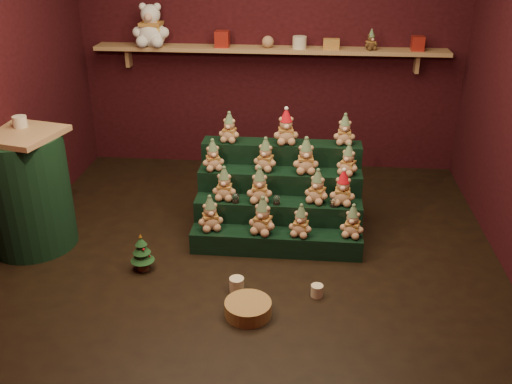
# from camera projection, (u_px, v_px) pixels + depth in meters

# --- Properties ---
(ground) EXTENTS (4.00, 4.00, 0.00)m
(ground) POSITION_uv_depth(u_px,v_px,m) (251.00, 255.00, 4.67)
(ground) COLOR black
(ground) RESTS_ON ground
(back_wall) EXTENTS (4.00, 0.10, 2.80)m
(back_wall) POSITION_uv_depth(u_px,v_px,m) (271.00, 36.00, 5.92)
(back_wall) COLOR black
(back_wall) RESTS_ON ground
(front_wall) EXTENTS (4.00, 0.10, 2.80)m
(front_wall) POSITION_uv_depth(u_px,v_px,m) (196.00, 223.00, 2.22)
(front_wall) COLOR black
(front_wall) RESTS_ON ground
(back_shelf) EXTENTS (3.60, 0.26, 0.24)m
(back_shelf) POSITION_uv_depth(u_px,v_px,m) (269.00, 50.00, 5.80)
(back_shelf) COLOR tan
(back_shelf) RESTS_ON ground
(riser_tier_front) EXTENTS (1.40, 0.22, 0.18)m
(riser_tier_front) POSITION_uv_depth(u_px,v_px,m) (276.00, 242.00, 4.68)
(riser_tier_front) COLOR black
(riser_tier_front) RESTS_ON ground
(riser_tier_midfront) EXTENTS (1.40, 0.22, 0.36)m
(riser_tier_midfront) POSITION_uv_depth(u_px,v_px,m) (278.00, 220.00, 4.84)
(riser_tier_midfront) COLOR black
(riser_tier_midfront) RESTS_ON ground
(riser_tier_midback) EXTENTS (1.40, 0.22, 0.54)m
(riser_tier_midback) POSITION_uv_depth(u_px,v_px,m) (279.00, 199.00, 5.00)
(riser_tier_midback) COLOR black
(riser_tier_midback) RESTS_ON ground
(riser_tier_back) EXTENTS (1.40, 0.22, 0.72)m
(riser_tier_back) POSITION_uv_depth(u_px,v_px,m) (281.00, 180.00, 5.16)
(riser_tier_back) COLOR black
(riser_tier_back) RESTS_ON ground
(teddy_0) EXTENTS (0.26, 0.24, 0.29)m
(teddy_0) POSITION_uv_depth(u_px,v_px,m) (210.00, 213.00, 4.64)
(teddy_0) COLOR tan
(teddy_0) RESTS_ON riser_tier_front
(teddy_1) EXTENTS (0.27, 0.26, 0.31)m
(teddy_1) POSITION_uv_depth(u_px,v_px,m) (263.00, 216.00, 4.58)
(teddy_1) COLOR tan
(teddy_1) RESTS_ON riser_tier_front
(teddy_2) EXTENTS (0.23, 0.21, 0.26)m
(teddy_2) POSITION_uv_depth(u_px,v_px,m) (301.00, 220.00, 4.55)
(teddy_2) COLOR tan
(teddy_2) RESTS_ON riser_tier_front
(teddy_3) EXTENTS (0.23, 0.22, 0.27)m
(teddy_3) POSITION_uv_depth(u_px,v_px,m) (353.00, 221.00, 4.54)
(teddy_3) COLOR tan
(teddy_3) RESTS_ON riser_tier_front
(teddy_4) EXTENTS (0.20, 0.18, 0.28)m
(teddy_4) POSITION_uv_depth(u_px,v_px,m) (224.00, 184.00, 4.74)
(teddy_4) COLOR tan
(teddy_4) RESTS_ON riser_tier_midfront
(teddy_5) EXTENTS (0.22, 0.20, 0.30)m
(teddy_5) POSITION_uv_depth(u_px,v_px,m) (260.00, 185.00, 4.70)
(teddy_5) COLOR tan
(teddy_5) RESTS_ON riser_tier_midfront
(teddy_6) EXTENTS (0.26, 0.25, 0.28)m
(teddy_6) POSITION_uv_depth(u_px,v_px,m) (317.00, 186.00, 4.69)
(teddy_6) COLOR tan
(teddy_6) RESTS_ON riser_tier_midfront
(teddy_7) EXTENTS (0.22, 0.20, 0.29)m
(teddy_7) POSITION_uv_depth(u_px,v_px,m) (343.00, 188.00, 4.65)
(teddy_7) COLOR tan
(teddy_7) RESTS_ON riser_tier_midfront
(teddy_8) EXTENTS (0.24, 0.23, 0.26)m
(teddy_8) POSITION_uv_depth(u_px,v_px,m) (213.00, 155.00, 4.86)
(teddy_8) COLOR tan
(teddy_8) RESTS_ON riser_tier_midback
(teddy_9) EXTENTS (0.24, 0.23, 0.28)m
(teddy_9) POSITION_uv_depth(u_px,v_px,m) (266.00, 154.00, 4.85)
(teddy_9) COLOR tan
(teddy_9) RESTS_ON riser_tier_midback
(teddy_10) EXTENTS (0.23, 0.21, 0.30)m
(teddy_10) POSITION_uv_depth(u_px,v_px,m) (306.00, 156.00, 4.79)
(teddy_10) COLOR tan
(teddy_10) RESTS_ON riser_tier_midback
(teddy_11) EXTENTS (0.24, 0.24, 0.26)m
(teddy_11) POSITION_uv_depth(u_px,v_px,m) (348.00, 159.00, 4.77)
(teddy_11) COLOR tan
(teddy_11) RESTS_ON riser_tier_midback
(teddy_12) EXTENTS (0.21, 0.20, 0.26)m
(teddy_12) POSITION_uv_depth(u_px,v_px,m) (229.00, 127.00, 4.97)
(teddy_12) COLOR tan
(teddy_12) RESTS_ON riser_tier_back
(teddy_13) EXTENTS (0.24, 0.22, 0.30)m
(teddy_13) POSITION_uv_depth(u_px,v_px,m) (286.00, 127.00, 4.92)
(teddy_13) COLOR tan
(teddy_13) RESTS_ON riser_tier_back
(teddy_14) EXTENTS (0.19, 0.17, 0.26)m
(teddy_14) POSITION_uv_depth(u_px,v_px,m) (345.00, 129.00, 4.92)
(teddy_14) COLOR tan
(teddy_14) RESTS_ON riser_tier_back
(snow_globe_a) EXTENTS (0.06, 0.06, 0.08)m
(snow_globe_a) POSITION_uv_depth(u_px,v_px,m) (236.00, 198.00, 4.72)
(snow_globe_a) COLOR black
(snow_globe_a) RESTS_ON riser_tier_midfront
(snow_globe_b) EXTENTS (0.06, 0.06, 0.08)m
(snow_globe_b) POSITION_uv_depth(u_px,v_px,m) (277.00, 200.00, 4.69)
(snow_globe_b) COLOR black
(snow_globe_b) RESTS_ON riser_tier_midfront
(snow_globe_c) EXTENTS (0.06, 0.06, 0.08)m
(snow_globe_c) POSITION_uv_depth(u_px,v_px,m) (334.00, 202.00, 4.65)
(snow_globe_c) COLOR black
(snow_globe_c) RESTS_ON riser_tier_midfront
(side_table) EXTENTS (0.76, 0.70, 1.00)m
(side_table) POSITION_uv_depth(u_px,v_px,m) (26.00, 190.00, 4.63)
(side_table) COLOR tan
(side_table) RESTS_ON ground
(table_ornament) EXTENTS (0.11, 0.11, 0.09)m
(table_ornament) POSITION_uv_depth(u_px,v_px,m) (20.00, 122.00, 4.48)
(table_ornament) COLOR beige
(table_ornament) RESTS_ON side_table
(mini_christmas_tree) EXTENTS (0.19, 0.19, 0.32)m
(mini_christmas_tree) POSITION_uv_depth(u_px,v_px,m) (142.00, 252.00, 4.41)
(mini_christmas_tree) COLOR #48291A
(mini_christmas_tree) RESTS_ON ground
(mug_left) EXTENTS (0.11, 0.11, 0.11)m
(mug_left) POSITION_uv_depth(u_px,v_px,m) (237.00, 285.00, 4.19)
(mug_left) COLOR beige
(mug_left) RESTS_ON ground
(mug_right) EXTENTS (0.09, 0.09, 0.09)m
(mug_right) POSITION_uv_depth(u_px,v_px,m) (317.00, 291.00, 4.14)
(mug_right) COLOR beige
(mug_right) RESTS_ON ground
(wicker_basket) EXTENTS (0.34, 0.34, 0.10)m
(wicker_basket) POSITION_uv_depth(u_px,v_px,m) (248.00, 308.00, 3.94)
(wicker_basket) COLOR #AA7D44
(wicker_basket) RESTS_ON ground
(white_bear) EXTENTS (0.38, 0.35, 0.53)m
(white_bear) POSITION_uv_depth(u_px,v_px,m) (151.00, 19.00, 5.75)
(white_bear) COLOR white
(white_bear) RESTS_ON back_shelf
(brown_bear) EXTENTS (0.18, 0.17, 0.19)m
(brown_bear) POSITION_uv_depth(u_px,v_px,m) (371.00, 40.00, 5.63)
(brown_bear) COLOR #462F17
(brown_bear) RESTS_ON back_shelf
(gift_tin_red_a) EXTENTS (0.14, 0.14, 0.16)m
(gift_tin_red_a) POSITION_uv_depth(u_px,v_px,m) (222.00, 39.00, 5.78)
(gift_tin_red_a) COLOR maroon
(gift_tin_red_a) RESTS_ON back_shelf
(gift_tin_cream) EXTENTS (0.14, 0.14, 0.12)m
(gift_tin_cream) POSITION_uv_depth(u_px,v_px,m) (299.00, 42.00, 5.72)
(gift_tin_cream) COLOR beige
(gift_tin_cream) RESTS_ON back_shelf
(gift_tin_red_b) EXTENTS (0.12, 0.12, 0.14)m
(gift_tin_red_b) POSITION_uv_depth(u_px,v_px,m) (418.00, 43.00, 5.62)
(gift_tin_red_b) COLOR maroon
(gift_tin_red_b) RESTS_ON back_shelf
(shelf_plush_ball) EXTENTS (0.12, 0.12, 0.12)m
(shelf_plush_ball) POSITION_uv_depth(u_px,v_px,m) (268.00, 42.00, 5.75)
(shelf_plush_ball) COLOR tan
(shelf_plush_ball) RESTS_ON back_shelf
(scarf_gift_box) EXTENTS (0.16, 0.10, 0.10)m
(scarf_gift_box) POSITION_uv_depth(u_px,v_px,m) (331.00, 44.00, 5.70)
(scarf_gift_box) COLOR orange
(scarf_gift_box) RESTS_ON back_shelf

